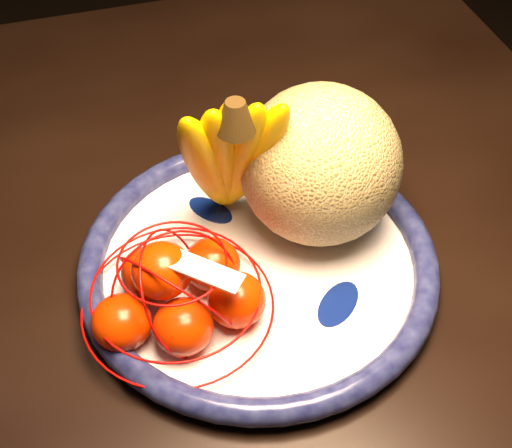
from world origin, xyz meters
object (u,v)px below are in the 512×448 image
object	(u,v)px
dining_table	(31,264)
banana_bunch	(229,153)
cantaloupe	(320,165)
mandarin_bag	(178,293)
fruit_bowl	(258,263)

from	to	relation	value
dining_table	banana_bunch	size ratio (longest dim) A/B	6.80
dining_table	cantaloupe	distance (m)	0.41
cantaloupe	mandarin_bag	distance (m)	0.21
cantaloupe	banana_bunch	size ratio (longest dim) A/B	0.78
cantaloupe	mandarin_bag	xyz separation A→B (m)	(-0.18, -0.09, -0.06)
banana_bunch	mandarin_bag	distance (m)	0.16
fruit_bowl	mandarin_bag	world-z (taller)	mandarin_bag
fruit_bowl	banana_bunch	distance (m)	0.13
cantaloupe	dining_table	bearing A→B (deg)	162.23
cantaloupe	mandarin_bag	world-z (taller)	cantaloupe
dining_table	cantaloupe	world-z (taller)	cantaloupe
banana_bunch	dining_table	bearing A→B (deg)	162.12
fruit_bowl	cantaloupe	bearing A→B (deg)	28.39
fruit_bowl	mandarin_bag	xyz separation A→B (m)	(-0.10, -0.04, 0.03)
banana_bunch	cantaloupe	bearing A→B (deg)	-7.71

